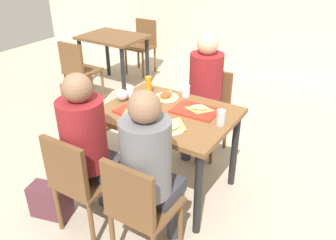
{
  "coord_description": "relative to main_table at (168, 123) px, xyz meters",
  "views": [
    {
      "loc": [
        1.32,
        -2.13,
        2.03
      ],
      "look_at": [
        0.0,
        0.0,
        0.69
      ],
      "focal_mm": 36.88,
      "sensor_mm": 36.0,
      "label": 1
    }
  ],
  "objects": [
    {
      "name": "soda_can",
      "position": [
        0.45,
        0.02,
        0.17
      ],
      "size": [
        0.07,
        0.07,
        0.12
      ],
      "primitive_type": "cylinder",
      "color": "#B7BCC6",
      "rests_on": "main_table"
    },
    {
      "name": "handbag",
      "position": [
        -0.62,
        -0.81,
        -0.52
      ],
      "size": [
        0.35,
        0.24,
        0.28
      ],
      "primitive_type": "cube",
      "rotation": [
        0.0,
        0.0,
        0.26
      ],
      "color": "#592D38",
      "rests_on": "ground_plane"
    },
    {
      "name": "foil_bundle",
      "position": [
        -0.45,
        -0.02,
        0.16
      ],
      "size": [
        0.1,
        0.1,
        0.1
      ],
      "primitive_type": "sphere",
      "color": "silver",
      "rests_on": "main_table"
    },
    {
      "name": "plastic_cup_b",
      "position": [
        0.03,
        -0.35,
        0.16
      ],
      "size": [
        0.07,
        0.07,
        0.1
      ],
      "primitive_type": "cylinder",
      "color": "white",
      "rests_on": "main_table"
    },
    {
      "name": "chair_near_right",
      "position": [
        0.27,
        -0.79,
        -0.16
      ],
      "size": [
        0.4,
        0.4,
        0.85
      ],
      "color": "brown",
      "rests_on": "ground_plane"
    },
    {
      "name": "chair_near_left",
      "position": [
        -0.27,
        -0.79,
        -0.16
      ],
      "size": [
        0.4,
        0.4,
        0.85
      ],
      "color": "brown",
      "rests_on": "ground_plane"
    },
    {
      "name": "person_in_red",
      "position": [
        -0.27,
        -0.65,
        0.09
      ],
      "size": [
        0.32,
        0.42,
        1.26
      ],
      "color": "#383842",
      "rests_on": "ground_plane"
    },
    {
      "name": "plastic_cup_c",
      "position": [
        -0.43,
        0.06,
        0.16
      ],
      "size": [
        0.07,
        0.07,
        0.1
      ],
      "primitive_type": "cylinder",
      "color": "white",
      "rests_on": "main_table"
    },
    {
      "name": "person_in_brown_jacket",
      "position": [
        0.27,
        -0.65,
        0.09
      ],
      "size": [
        0.32,
        0.42,
        1.26
      ],
      "color": "#383842",
      "rests_on": "ground_plane"
    },
    {
      "name": "condiment_bottle",
      "position": [
        -0.35,
        0.22,
        0.19
      ],
      "size": [
        0.06,
        0.06,
        0.16
      ],
      "primitive_type": "cylinder",
      "color": "orange",
      "rests_on": "main_table"
    },
    {
      "name": "pizza_slice_d",
      "position": [
        0.16,
        -0.21,
        0.13
      ],
      "size": [
        0.21,
        0.26,
        0.02
      ],
      "color": "#DBAD60",
      "rests_on": "paper_plate_near_edge"
    },
    {
      "name": "background_table",
      "position": [
        -1.96,
        1.64,
        -0.02
      ],
      "size": [
        0.9,
        0.7,
        0.77
      ],
      "color": "brown",
      "rests_on": "ground_plane"
    },
    {
      "name": "chair_far_side",
      "position": [
        0.0,
        0.79,
        -0.16
      ],
      "size": [
        0.4,
        0.4,
        0.85
      ],
      "color": "brown",
      "rests_on": "ground_plane"
    },
    {
      "name": "paper_plate_near_edge",
      "position": [
        0.16,
        -0.22,
        0.11
      ],
      "size": [
        0.22,
        0.22,
        0.01
      ],
      "primitive_type": "cylinder",
      "color": "white",
      "rests_on": "main_table"
    },
    {
      "name": "person_far_side",
      "position": [
        -0.0,
        0.65,
        0.09
      ],
      "size": [
        0.32,
        0.42,
        1.26
      ],
      "color": "#383842",
      "rests_on": "ground_plane"
    },
    {
      "name": "pizza_slice_b",
      "position": [
        0.21,
        0.15,
        0.13
      ],
      "size": [
        0.21,
        0.18,
        0.02
      ],
      "color": "tan",
      "rests_on": "tray_red_far"
    },
    {
      "name": "tray_red_near",
      "position": [
        -0.19,
        -0.14,
        0.12
      ],
      "size": [
        0.39,
        0.31,
        0.02
      ],
      "primitive_type": "cube",
      "rotation": [
        0.0,
        0.0,
        -0.14
      ],
      "color": "red",
      "rests_on": "main_table"
    },
    {
      "name": "main_table",
      "position": [
        0.0,
        0.0,
        0.0
      ],
      "size": [
        1.07,
        0.81,
        0.77
      ],
      "color": "brown",
      "rests_on": "ground_plane"
    },
    {
      "name": "plastic_cup_a",
      "position": [
        -0.03,
        0.35,
        0.16
      ],
      "size": [
        0.07,
        0.07,
        0.1
      ],
      "primitive_type": "cylinder",
      "color": "white",
      "rests_on": "main_table"
    },
    {
      "name": "pizza_slice_a",
      "position": [
        -0.21,
        -0.17,
        0.13
      ],
      "size": [
        0.18,
        0.22,
        0.02
      ],
      "color": "#C68C47",
      "rests_on": "tray_red_near"
    },
    {
      "name": "ground_plane",
      "position": [
        0.0,
        0.0,
        -0.67
      ],
      "size": [
        10.0,
        10.0,
        0.02
      ],
      "primitive_type": "cube",
      "color": "#B7A893"
    },
    {
      "name": "paper_plate_center",
      "position": [
        -0.16,
        0.22,
        0.11
      ],
      "size": [
        0.22,
        0.22,
        0.01
      ],
      "primitive_type": "cylinder",
      "color": "white",
      "rests_on": "main_table"
    },
    {
      "name": "pizza_slice_c",
      "position": [
        -0.17,
        0.23,
        0.13
      ],
      "size": [
        0.19,
        0.23,
        0.02
      ],
      "color": "tan",
      "rests_on": "paper_plate_center"
    },
    {
      "name": "background_chair_far",
      "position": [
        -1.96,
        2.38,
        -0.16
      ],
      "size": [
        0.4,
        0.4,
        0.85
      ],
      "color": "brown",
      "rests_on": "ground_plane"
    },
    {
      "name": "chair_left_end",
      "position": [
        -0.92,
        0.0,
        -0.16
      ],
      "size": [
        0.4,
        0.4,
        0.85
      ],
      "color": "brown",
      "rests_on": "ground_plane"
    },
    {
      "name": "background_chair_near",
      "position": [
        -1.96,
        0.91,
        -0.16
      ],
      "size": [
        0.4,
        0.4,
        0.85
      ],
      "color": "brown",
      "rests_on": "ground_plane"
    },
    {
      "name": "tray_red_far",
      "position": [
        0.19,
        0.12,
        0.12
      ],
      "size": [
        0.37,
        0.27,
        0.02
      ],
      "primitive_type": "cube",
      "rotation": [
        0.0,
        0.0,
        0.03
      ],
      "color": "red",
      "rests_on": "main_table"
    }
  ]
}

